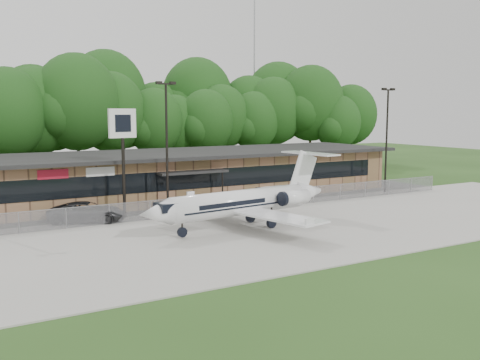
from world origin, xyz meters
TOP-DOWN VIEW (x-y plane):
  - ground at (0.00, 0.00)m, footprint 160.00×160.00m
  - apron at (0.00, 8.00)m, footprint 64.00×18.00m
  - parking_lot at (0.00, 19.50)m, footprint 50.00×9.00m
  - terminal at (-0.00, 23.94)m, footprint 41.00×11.65m
  - fence at (0.00, 15.00)m, footprint 46.00×0.04m
  - treeline at (0.00, 42.00)m, footprint 72.00×12.00m
  - radio_mast at (22.00, 48.00)m, footprint 0.20×0.20m
  - light_pole_mid at (-5.00, 16.50)m, footprint 1.55×0.30m
  - light_pole_right at (18.00, 16.50)m, footprint 1.55×0.30m
  - business_jet at (-2.32, 9.19)m, footprint 15.13×13.52m
  - suv at (-11.18, 16.68)m, footprint 5.98×4.40m
  - pole_sign at (-8.35, 16.80)m, footprint 2.16×0.60m

SIDE VIEW (x-z plane):
  - ground at x=0.00m, z-range 0.00..0.00m
  - parking_lot at x=0.00m, z-range 0.00..0.06m
  - apron at x=0.00m, z-range 0.00..0.08m
  - suv at x=-11.18m, z-range 0.00..1.51m
  - fence at x=0.00m, z-range 0.02..1.54m
  - business_jet at x=-2.32m, z-range -0.72..4.36m
  - terminal at x=0.00m, z-range 0.03..4.33m
  - light_pole_mid at x=-5.00m, z-range 0.86..11.09m
  - light_pole_right at x=18.00m, z-range 0.86..11.09m
  - pole_sign at x=-8.35m, z-range 2.17..10.36m
  - treeline at x=0.00m, z-range 0.00..15.00m
  - radio_mast at x=22.00m, z-range 0.00..25.00m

